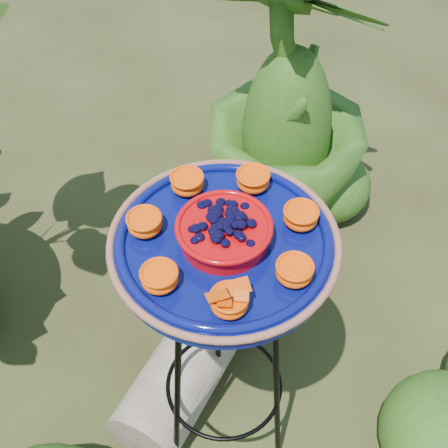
{
  "coord_description": "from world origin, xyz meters",
  "views": [
    {
      "loc": [
        -0.28,
        -0.72,
        1.67
      ],
      "look_at": [
        0.05,
        -0.08,
        0.84
      ],
      "focal_mm": 50.0,
      "sensor_mm": 36.0,
      "label": 1
    }
  ],
  "objects": [
    {
      "name": "shrub_back_right",
      "position": [
        0.6,
        0.56,
        0.47
      ],
      "size": [
        0.75,
        0.75,
        0.94
      ],
      "primitive_type": "imported",
      "rotation": [
        0.0,
        0.0,
        2.39
      ],
      "color": "#244A13",
      "rests_on": "ground"
    },
    {
      "name": "feeder_dish",
      "position": [
        0.04,
        -0.1,
        0.82
      ],
      "size": [
        0.51,
        0.51,
        0.09
      ],
      "rotation": [
        0.0,
        0.0,
        -0.36
      ],
      "color": "#070D57",
      "rests_on": "tripod_stand"
    },
    {
      "name": "ground_plane",
      "position": [
        0.0,
        0.0,
        0.0
      ],
      "size": [
        20.0,
        20.0,
        0.0
      ],
      "primitive_type": "plane",
      "color": "black",
      "rests_on": "ground"
    },
    {
      "name": "tripod_stand",
      "position": [
        0.04,
        -0.1,
        0.48
      ],
      "size": [
        0.37,
        0.37,
        0.78
      ],
      "rotation": [
        0.0,
        0.0,
        -0.36
      ],
      "color": "black",
      "rests_on": "ground"
    },
    {
      "name": "driftwood_log",
      "position": [
        0.05,
        0.1,
        0.1
      ],
      "size": [
        0.59,
        0.5,
        0.2
      ],
      "primitive_type": "cylinder",
      "rotation": [
        0.0,
        1.57,
        0.62
      ],
      "color": "tan",
      "rests_on": "ground"
    }
  ]
}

